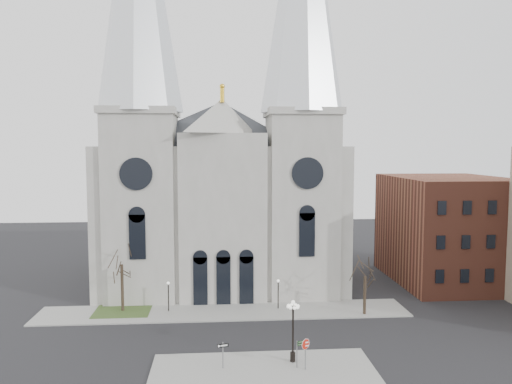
{
  "coord_description": "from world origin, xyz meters",
  "views": [
    {
      "loc": [
        -0.47,
        -41.95,
        17.84
      ],
      "look_at": [
        3.28,
        8.0,
        13.4
      ],
      "focal_mm": 35.0,
      "sensor_mm": 36.0,
      "label": 1
    }
  ],
  "objects": [
    {
      "name": "ped_lamp_right",
      "position": [
        6.0,
        11.5,
        2.33
      ],
      "size": [
        0.32,
        0.32,
        3.26
      ],
      "color": "black",
      "rests_on": "sidewalk_far"
    },
    {
      "name": "globe_lamp",
      "position": [
        5.57,
        -2.29,
        3.41
      ],
      "size": [
        1.25,
        1.25,
        5.21
      ],
      "rotation": [
        0.0,
        0.0,
        0.13
      ],
      "color": "black",
      "rests_on": "sidewalk_near"
    },
    {
      "name": "sidewalk_near",
      "position": [
        3.0,
        -5.0,
        0.07
      ],
      "size": [
        18.0,
        10.0,
        0.14
      ],
      "primitive_type": "cube",
      "color": "gray",
      "rests_on": "ground"
    },
    {
      "name": "grass_patch",
      "position": [
        -11.0,
        12.0,
        0.09
      ],
      "size": [
        6.0,
        5.0,
        0.18
      ],
      "primitive_type": "cube",
      "color": "#364D21",
      "rests_on": "ground"
    },
    {
      "name": "ped_lamp_left",
      "position": [
        -6.0,
        11.5,
        2.33
      ],
      "size": [
        0.32,
        0.32,
        3.26
      ],
      "color": "black",
      "rests_on": "sidewalk_far"
    },
    {
      "name": "street_name_sign",
      "position": [
        5.81,
        -3.39,
        1.45
      ],
      "size": [
        0.66,
        0.32,
        2.22
      ],
      "rotation": [
        0.0,
        0.0,
        0.41
      ],
      "color": "slate",
      "rests_on": "sidewalk_near"
    },
    {
      "name": "cathedral",
      "position": [
        0.0,
        22.86,
        18.48
      ],
      "size": [
        33.0,
        26.66,
        54.0
      ],
      "color": "#9D9B92",
      "rests_on": "ground"
    },
    {
      "name": "tree_left",
      "position": [
        -11.0,
        12.0,
        5.58
      ],
      "size": [
        3.2,
        3.2,
        7.5
      ],
      "color": "black",
      "rests_on": "ground"
    },
    {
      "name": "one_way_sign",
      "position": [
        -0.22,
        -3.1,
        1.6
      ],
      "size": [
        0.92,
        0.26,
        2.15
      ],
      "rotation": [
        0.0,
        0.0,
        0.24
      ],
      "color": "slate",
      "rests_on": "sidewalk_near"
    },
    {
      "name": "bg_building_brick",
      "position": [
        30.0,
        22.0,
        7.0
      ],
      "size": [
        14.0,
        18.0,
        14.0
      ],
      "primitive_type": "cube",
      "color": "brown",
      "rests_on": "ground"
    },
    {
      "name": "stop_sign",
      "position": [
        6.36,
        -3.83,
        1.96
      ],
      "size": [
        0.9,
        0.26,
        2.57
      ],
      "rotation": [
        0.0,
        0.0,
        0.26
      ],
      "color": "slate",
      "rests_on": "sidewalk_near"
    },
    {
      "name": "sidewalk_far",
      "position": [
        0.0,
        11.0,
        0.07
      ],
      "size": [
        40.0,
        6.0,
        0.14
      ],
      "primitive_type": "cube",
      "color": "gray",
      "rests_on": "ground"
    },
    {
      "name": "ground",
      "position": [
        0.0,
        0.0,
        0.0
      ],
      "size": [
        160.0,
        160.0,
        0.0
      ],
      "primitive_type": "plane",
      "color": "black",
      "rests_on": "ground"
    },
    {
      "name": "tree_right",
      "position": [
        15.0,
        9.0,
        4.47
      ],
      "size": [
        3.2,
        3.2,
        6.0
      ],
      "color": "black",
      "rests_on": "ground"
    }
  ]
}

